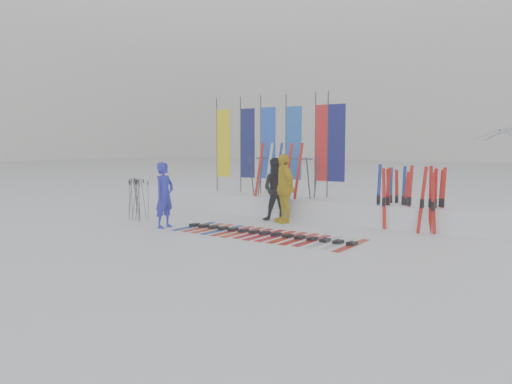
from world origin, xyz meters
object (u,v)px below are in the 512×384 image
Objects in this scene: person_blue at (164,195)px; person_black at (277,190)px; person_yellow at (284,188)px; ski_row at (265,234)px; ski_rack at (283,172)px.

person_black is (1.88, 2.62, 0.04)m from person_blue.
person_blue is 0.89× the size of person_yellow.
person_blue reaches higher than ski_row.
person_yellow is 0.41× the size of ski_row.
person_blue is 0.37× the size of ski_row.
person_blue is at bearing -97.70° from person_yellow.
ski_row is (0.67, -1.97, -0.94)m from person_yellow.
ski_row is 3.50m from ski_rack.
ski_row is (2.81, 0.57, -0.83)m from person_blue.
person_black is 0.39× the size of ski_row.
person_black is at bearing -40.44° from person_blue.
person_blue is 3.32m from person_yellow.
ski_rack is at bearing 92.98° from person_black.
person_black is 2.42m from ski_row.
person_black is 0.94× the size of person_yellow.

